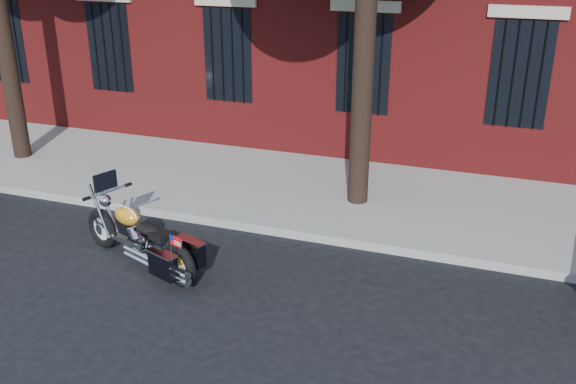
% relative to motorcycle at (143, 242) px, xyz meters
% --- Properties ---
extents(ground, '(120.00, 120.00, 0.00)m').
position_rel_motorcycle_xyz_m(ground, '(1.95, 0.38, -0.45)').
color(ground, black).
rests_on(ground, ground).
extents(curb, '(40.00, 0.16, 0.15)m').
position_rel_motorcycle_xyz_m(curb, '(1.95, 1.76, -0.37)').
color(curb, gray).
rests_on(curb, ground).
extents(sidewalk, '(40.00, 3.60, 0.15)m').
position_rel_motorcycle_xyz_m(sidewalk, '(1.95, 3.64, -0.37)').
color(sidewalk, gray).
rests_on(sidewalk, ground).
extents(motorcycle, '(2.40, 1.37, 1.32)m').
position_rel_motorcycle_xyz_m(motorcycle, '(0.00, 0.00, 0.00)').
color(motorcycle, black).
rests_on(motorcycle, ground).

